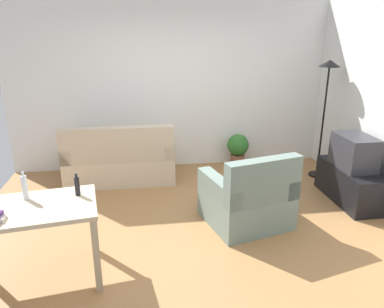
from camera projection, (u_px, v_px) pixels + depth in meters
ground_plane at (190, 228)px, 4.37m from camera, size 5.20×4.40×0.02m
wall_rear at (171, 86)px, 5.99m from camera, size 5.20×0.10×2.70m
couch at (120, 161)px, 5.64m from camera, size 1.63×0.84×0.92m
tv_stand at (349, 184)px, 4.99m from camera, size 0.44×1.10×0.48m
tv at (355, 152)px, 4.84m from camera, size 0.41×0.60×0.44m
torchiere_lamp at (327, 87)px, 5.46m from camera, size 0.32×0.32×1.81m
desk at (27, 219)px, 3.24m from camera, size 1.29×0.87×0.76m
potted_plant at (238, 148)px, 6.18m from camera, size 0.36×0.36×0.57m
armchair at (248, 199)px, 4.35m from camera, size 1.08×1.04×0.92m
bottle_clear at (25, 187)px, 3.32m from camera, size 0.05×0.05×0.27m
bottle_dark at (77, 186)px, 3.41m from camera, size 0.05×0.05×0.22m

